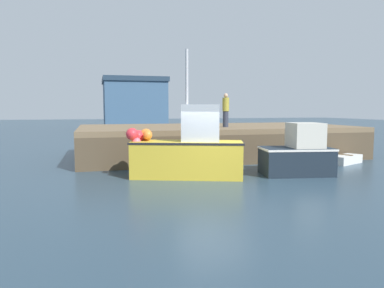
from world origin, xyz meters
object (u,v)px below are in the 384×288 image
fishing_boat_near_right (298,154)px  dockworker (226,110)px  rowboat (346,159)px  fishing_boat_near_left (187,151)px

fishing_boat_near_right → dockworker: bearing=103.4°
rowboat → dockworker: dockworker is taller
rowboat → dockworker: 6.27m
fishing_boat_near_left → rowboat: fishing_boat_near_left is taller
fishing_boat_near_right → rowboat: (3.76, 2.00, -0.62)m
rowboat → dockworker: (-4.96, 3.05, 2.33)m
fishing_boat_near_right → rowboat: bearing=28.1°
fishing_boat_near_left → fishing_boat_near_right: (4.38, -0.54, -0.20)m
fishing_boat_near_left → rowboat: size_ratio=2.42×
fishing_boat_near_left → dockworker: bearing=54.8°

